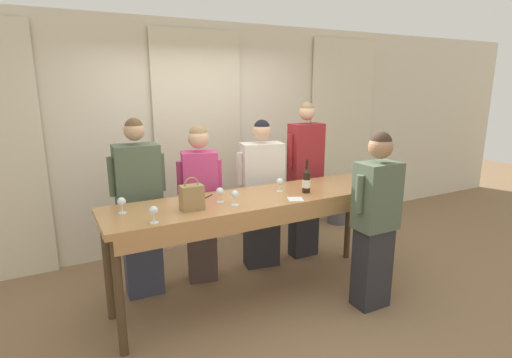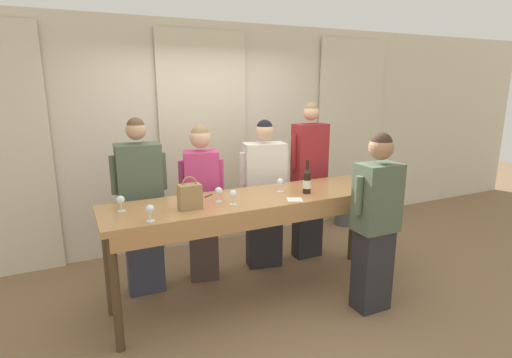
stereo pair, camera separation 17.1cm
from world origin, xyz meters
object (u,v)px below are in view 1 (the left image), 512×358
object	(u,v)px
guest_cream_sweater	(262,194)
host_pouring	(375,220)
wine_bottle	(306,181)
guest_pink_top	(200,202)
guest_olive_jacket	(140,209)
tasting_bar	(261,207)
wine_glass_back_left	(220,192)
handbag	(192,197)
wine_glass_front_right	(198,189)
guest_striped_shirt	(305,179)
wine_glass_center_right	(154,211)
potted_plant	(338,204)
wine_glass_center_left	(235,195)
wine_glass_front_left	(280,182)
wine_glass_front_mid	(122,202)
wine_glass_center_mid	(379,175)

from	to	relation	value
guest_cream_sweater	host_pouring	bearing A→B (deg)	-68.73
wine_bottle	guest_pink_top	xyz separation A→B (m)	(-0.83, 0.70, -0.29)
guest_olive_jacket	host_pouring	xyz separation A→B (m)	(1.83, -1.25, -0.03)
tasting_bar	wine_glass_back_left	bearing A→B (deg)	176.17
handbag	wine_glass_front_right	size ratio (longest dim) A/B	2.11
guest_striped_shirt	host_pouring	world-z (taller)	guest_striped_shirt
tasting_bar	wine_bottle	bearing A→B (deg)	-9.62
wine_glass_center_right	guest_striped_shirt	distance (m)	2.19
wine_glass_back_left	potted_plant	distance (m)	2.92
tasting_bar	wine_glass_center_left	size ratio (longest dim) A/B	21.61
wine_glass_front_left	guest_striped_shirt	distance (m)	0.89
wine_glass_center_right	guest_pink_top	distance (m)	1.14
wine_glass_front_mid	wine_glass_center_right	xyz separation A→B (m)	(0.17, -0.36, 0.00)
wine_glass_front_mid	guest_striped_shirt	xyz separation A→B (m)	(2.17, 0.51, -0.17)
wine_bottle	wine_glass_center_left	world-z (taller)	wine_bottle
guest_olive_jacket	potted_plant	xyz separation A→B (m)	(3.05, 0.71, -0.59)
host_pouring	wine_glass_center_left	bearing A→B (deg)	156.70
guest_pink_top	wine_glass_center_mid	bearing A→B (deg)	-24.62
guest_cream_sweater	tasting_bar	bearing A→B (deg)	-119.75
wine_glass_center_left	wine_glass_front_right	bearing A→B (deg)	123.61
handbag	wine_glass_center_mid	world-z (taller)	handbag
wine_glass_back_left	guest_pink_top	size ratio (longest dim) A/B	0.08
wine_glass_front_mid	wine_glass_center_right	world-z (taller)	same
tasting_bar	wine_glass_front_left	distance (m)	0.33
wine_glass_front_left	wine_glass_center_right	world-z (taller)	same
wine_glass_front_right	guest_pink_top	distance (m)	0.53
wine_glass_front_mid	wine_glass_center_mid	bearing A→B (deg)	-5.95
wine_glass_center_left	wine_glass_center_right	xyz separation A→B (m)	(-0.73, -0.12, 0.00)
tasting_bar	wine_glass_front_left	world-z (taller)	wine_glass_front_left
wine_glass_center_right	guest_cream_sweater	xyz separation A→B (m)	(1.42, 0.87, -0.27)
wine_glass_center_mid	guest_pink_top	world-z (taller)	guest_pink_top
wine_glass_center_left	wine_glass_center_mid	size ratio (longest dim) A/B	1.00
wine_glass_center_right	guest_pink_top	world-z (taller)	guest_pink_top
wine_glass_front_right	wine_glass_center_mid	size ratio (longest dim) A/B	1.00
wine_glass_front_mid	potted_plant	distance (m)	3.61
wine_glass_center_mid	wine_glass_center_right	xyz separation A→B (m)	(-2.39, -0.09, 0.00)
potted_plant	guest_cream_sweater	bearing A→B (deg)	-157.37
wine_glass_center_right	wine_glass_front_mid	bearing A→B (deg)	115.41
handbag	wine_glass_front_mid	size ratio (longest dim) A/B	2.11
host_pouring	guest_pink_top	bearing A→B (deg)	134.13
wine_glass_back_left	potted_plant	world-z (taller)	wine_glass_back_left
wine_glass_center_mid	guest_pink_top	distance (m)	1.88
guest_pink_top	potted_plant	size ratio (longest dim) A/B	2.76
wine_glass_front_left	handbag	bearing A→B (deg)	-171.18
wine_glass_center_mid	host_pouring	size ratio (longest dim) A/B	0.08
wine_glass_center_right	host_pouring	distance (m)	1.96
wine_glass_back_left	guest_striped_shirt	size ratio (longest dim) A/B	0.07
wine_glass_front_left	wine_glass_center_left	world-z (taller)	same
wine_glass_center_left	potted_plant	size ratio (longest dim) A/B	0.22
guest_striped_shirt	wine_glass_front_left	bearing A→B (deg)	-141.62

